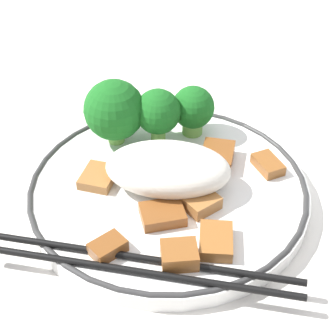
% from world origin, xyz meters
% --- Properties ---
extents(ground_plane, '(3.00, 3.00, 0.00)m').
position_xyz_m(ground_plane, '(0.00, 0.00, 0.00)').
color(ground_plane, silver).
extents(plate, '(0.24, 0.24, 0.02)m').
position_xyz_m(plate, '(0.00, 0.00, 0.01)').
color(plate, white).
rests_on(plate, ground_plane).
extents(rice_mound, '(0.11, 0.06, 0.04)m').
position_xyz_m(rice_mound, '(-0.00, 0.00, 0.03)').
color(rice_mound, white).
rests_on(rice_mound, plate).
extents(broccoli_back_left, '(0.04, 0.04, 0.05)m').
position_xyz_m(broccoli_back_left, '(-0.01, -0.08, 0.04)').
color(broccoli_back_left, '#72AD4C').
rests_on(broccoli_back_left, plate).
extents(broccoli_back_center, '(0.04, 0.04, 0.06)m').
position_xyz_m(broccoli_back_center, '(0.02, -0.06, 0.05)').
color(broccoli_back_center, '#72AD4C').
rests_on(broccoli_back_center, plate).
extents(broccoli_back_right, '(0.06, 0.06, 0.06)m').
position_xyz_m(broccoli_back_right, '(0.06, -0.06, 0.05)').
color(broccoli_back_right, '#72AD4C').
rests_on(broccoli_back_right, plate).
extents(meat_near_front, '(0.03, 0.04, 0.01)m').
position_xyz_m(meat_near_front, '(-0.04, -0.04, 0.02)').
color(meat_near_front, brown).
rests_on(meat_near_front, plate).
extents(meat_near_left, '(0.03, 0.04, 0.01)m').
position_xyz_m(meat_near_left, '(-0.09, -0.03, 0.02)').
color(meat_near_left, brown).
rests_on(meat_near_left, plate).
extents(meat_near_right, '(0.04, 0.04, 0.01)m').
position_xyz_m(meat_near_right, '(0.00, 0.04, 0.02)').
color(meat_near_right, brown).
rests_on(meat_near_right, plate).
extents(meat_near_back, '(0.04, 0.04, 0.01)m').
position_xyz_m(meat_near_back, '(-0.03, 0.02, 0.02)').
color(meat_near_back, '#9E6633').
rests_on(meat_near_back, plate).
extents(meat_on_rice_edge, '(0.03, 0.04, 0.01)m').
position_xyz_m(meat_on_rice_edge, '(-0.04, 0.07, 0.02)').
color(meat_on_rice_edge, '#995B28').
rests_on(meat_on_rice_edge, plate).
extents(meat_mid_left, '(0.03, 0.03, 0.01)m').
position_xyz_m(meat_mid_left, '(-0.02, 0.08, 0.02)').
color(meat_mid_left, brown).
rests_on(meat_mid_left, plate).
extents(meat_mid_right, '(0.03, 0.03, 0.01)m').
position_xyz_m(meat_mid_right, '(0.04, 0.08, 0.02)').
color(meat_mid_right, brown).
rests_on(meat_mid_right, plate).
extents(meat_far_scatter, '(0.03, 0.04, 0.01)m').
position_xyz_m(meat_far_scatter, '(0.06, -0.00, 0.02)').
color(meat_far_scatter, '#9E6633').
rests_on(meat_far_scatter, plate).
extents(chopsticks, '(0.24, 0.04, 0.01)m').
position_xyz_m(chopsticks, '(0.01, 0.09, 0.02)').
color(chopsticks, black).
rests_on(chopsticks, plate).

